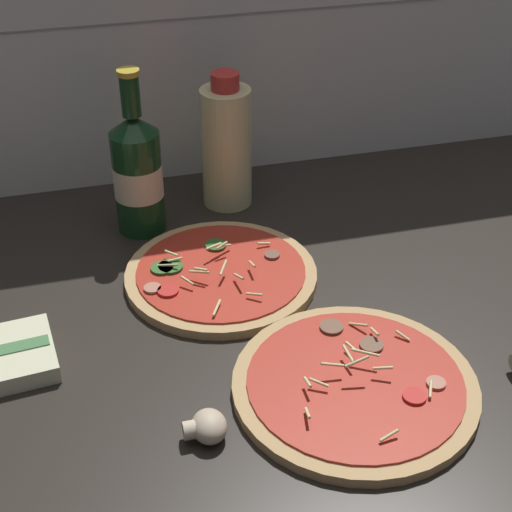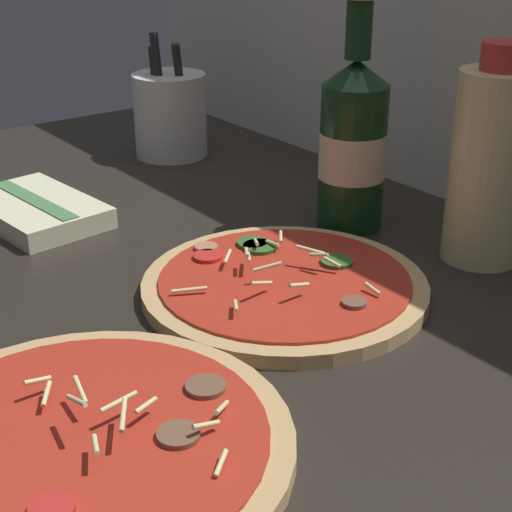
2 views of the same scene
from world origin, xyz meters
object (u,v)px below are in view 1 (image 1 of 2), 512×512
object	(u,v)px
oil_bottle	(226,145)
beer_bottle	(137,172)
pizza_far	(220,274)
mushroom_left	(207,427)
pizza_near	(355,385)

from	to	relation	value
oil_bottle	beer_bottle	bearing A→B (deg)	-162.50
pizza_far	beer_bottle	distance (cm)	20.97
oil_bottle	mushroom_left	size ratio (longest dim) A/B	4.55
pizza_near	mushroom_left	size ratio (longest dim) A/B	5.97
pizza_near	pizza_far	bearing A→B (deg)	111.85
beer_bottle	oil_bottle	distance (cm)	15.55
pizza_near	pizza_far	distance (cm)	28.14
pizza_near	beer_bottle	world-z (taller)	beer_bottle
pizza_near	pizza_far	xyz separation A→B (cm)	(-10.47, 26.11, 0.02)
pizza_far	beer_bottle	xyz separation A→B (cm)	(-8.81, 16.79, 8.96)
pizza_far	mushroom_left	world-z (taller)	pizza_far
pizza_far	oil_bottle	bearing A→B (deg)	74.33
pizza_near	mushroom_left	bearing A→B (deg)	-171.20
beer_bottle	pizza_near	bearing A→B (deg)	-65.81
pizza_far	mushroom_left	bearing A→B (deg)	-105.34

